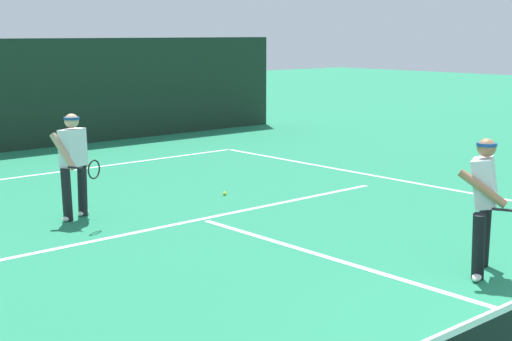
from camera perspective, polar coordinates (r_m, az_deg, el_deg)
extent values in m
cube|color=white|center=(16.08, -15.44, -0.20)|extent=(9.65, 0.10, 0.01)
cube|color=white|center=(11.75, -4.19, -3.70)|extent=(7.87, 0.10, 0.01)
cube|color=white|center=(9.41, 8.39, -7.40)|extent=(0.10, 6.40, 0.01)
cylinder|color=black|center=(9.78, 16.91, -4.56)|extent=(0.29, 0.24, 0.84)
cylinder|color=black|center=(9.15, 16.51, -5.56)|extent=(0.33, 0.26, 0.84)
ellipsoid|color=white|center=(9.88, 16.80, -6.62)|extent=(0.28, 0.21, 0.09)
ellipsoid|color=white|center=(9.25, 16.39, -7.75)|extent=(0.28, 0.21, 0.09)
cube|color=silver|center=(9.31, 16.94, -0.87)|extent=(0.52, 0.47, 0.61)
cylinder|color=#9E704C|center=(9.54, 17.07, -0.77)|extent=(0.26, 0.20, 0.64)
cylinder|color=#9E704C|center=(9.08, 16.79, -1.31)|extent=(0.34, 0.56, 0.43)
sphere|color=#9E704C|center=(9.24, 17.08, 1.66)|extent=(0.22, 0.22, 0.22)
cylinder|color=#19478C|center=(9.23, 17.09, 1.90)|extent=(0.32, 0.32, 0.04)
cylinder|color=black|center=(9.06, 18.25, -2.85)|extent=(0.14, 0.25, 0.03)
cylinder|color=black|center=(12.19, -13.02, -1.45)|extent=(0.21, 0.20, 0.83)
cylinder|color=black|center=(11.88, -14.15, -1.80)|extent=(0.22, 0.21, 0.83)
ellipsoid|color=white|center=(12.27, -12.95, -3.13)|extent=(0.28, 0.21, 0.09)
ellipsoid|color=white|center=(11.96, -14.07, -3.52)|extent=(0.28, 0.21, 0.09)
cube|color=silver|center=(11.91, -13.72, 1.68)|extent=(0.49, 0.40, 0.59)
cylinder|color=tan|center=(12.10, -13.04, 1.72)|extent=(0.25, 0.19, 0.64)
cylinder|color=tan|center=(11.73, -14.42, 1.39)|extent=(0.28, 0.45, 0.57)
sphere|color=tan|center=(11.86, -13.81, 3.68)|extent=(0.22, 0.22, 0.22)
cylinder|color=#19478C|center=(11.85, -13.82, 3.86)|extent=(0.32, 0.32, 0.04)
cylinder|color=black|center=(11.58, -13.55, 0.20)|extent=(0.14, 0.25, 0.03)
torus|color=black|center=(11.37, -12.18, 0.08)|extent=(0.28, 0.14, 0.29)
sphere|color=#D1E033|center=(13.42, -2.40, -1.76)|extent=(0.07, 0.07, 0.07)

